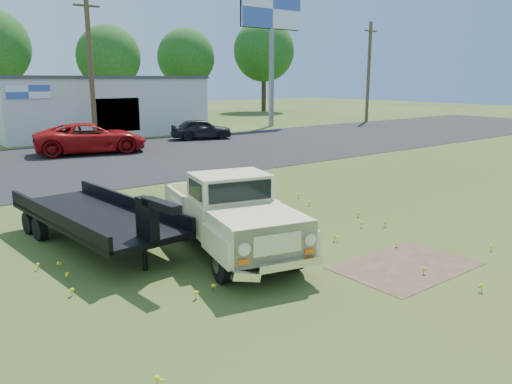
% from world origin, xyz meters
% --- Properties ---
extents(ground, '(140.00, 140.00, 0.00)m').
position_xyz_m(ground, '(0.00, 0.00, 0.00)').
color(ground, '#334F19').
rests_on(ground, ground).
extents(asphalt_lot, '(90.00, 14.00, 0.02)m').
position_xyz_m(asphalt_lot, '(0.00, 15.00, 0.00)').
color(asphalt_lot, black).
rests_on(asphalt_lot, ground).
extents(dirt_patch_a, '(3.00, 2.00, 0.01)m').
position_xyz_m(dirt_patch_a, '(1.50, -3.00, 0.00)').
color(dirt_patch_a, '#4B3928').
rests_on(dirt_patch_a, ground).
extents(dirt_patch_b, '(2.20, 1.60, 0.01)m').
position_xyz_m(dirt_patch_b, '(-2.00, 3.50, 0.00)').
color(dirt_patch_b, '#4B3928').
rests_on(dirt_patch_b, ground).
extents(commercial_building, '(14.20, 8.20, 4.15)m').
position_xyz_m(commercial_building, '(6.00, 26.99, 2.10)').
color(commercial_building, beige).
rests_on(commercial_building, ground).
extents(billboard, '(6.10, 0.45, 11.05)m').
position_xyz_m(billboard, '(20.00, 24.04, 8.54)').
color(billboard, slate).
rests_on(billboard, ground).
extents(utility_pole_mid, '(1.60, 0.30, 9.00)m').
position_xyz_m(utility_pole_mid, '(4.00, 22.00, 4.60)').
color(utility_pole_mid, '#483821').
rests_on(utility_pole_mid, ground).
extents(utility_pole_east, '(1.60, 0.30, 9.00)m').
position_xyz_m(utility_pole_east, '(30.00, 22.00, 4.60)').
color(utility_pole_east, '#483821').
rests_on(utility_pole_east, ground).
extents(treeline_e, '(6.08, 6.08, 9.04)m').
position_xyz_m(treeline_e, '(12.00, 39.00, 5.98)').
color(treeline_e, '#39281A').
rests_on(treeline_e, ground).
extents(treeline_f, '(6.40, 6.40, 9.52)m').
position_xyz_m(treeline_f, '(22.00, 41.50, 6.30)').
color(treeline_f, '#39281A').
rests_on(treeline_f, ground).
extents(treeline_g, '(7.36, 7.36, 10.95)m').
position_xyz_m(treeline_g, '(32.00, 40.00, 7.25)').
color(treeline_g, '#39281A').
rests_on(treeline_g, ground).
extents(vintage_pickup_truck, '(3.14, 5.47, 1.87)m').
position_xyz_m(vintage_pickup_truck, '(-0.97, 0.06, 0.93)').
color(vintage_pickup_truck, beige).
rests_on(vintage_pickup_truck, ground).
extents(flatbed_trailer, '(2.53, 6.17, 1.64)m').
position_xyz_m(flatbed_trailer, '(-3.25, 2.50, 0.82)').
color(flatbed_trailer, black).
rests_on(flatbed_trailer, ground).
extents(red_pickup, '(6.29, 3.96, 1.62)m').
position_xyz_m(red_pickup, '(2.16, 17.65, 0.81)').
color(red_pickup, '#9C0E0E').
rests_on(red_pickup, ground).
extents(dark_sedan, '(4.29, 2.81, 1.36)m').
position_xyz_m(dark_sedan, '(10.25, 19.49, 0.68)').
color(dark_sedan, black).
rests_on(dark_sedan, ground).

